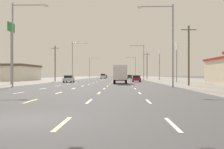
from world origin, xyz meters
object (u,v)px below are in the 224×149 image
(sedan_far_right_mid, at_px, (136,79))
(suv_inner_left_far, at_px, (103,76))
(pole_sign_right_row_1, at_px, (177,50))
(sedan_inner_left_farther, at_px, (105,77))
(hatchback_far_right_midfar, at_px, (130,77))
(streetlight_right_row_2, at_px, (134,66))
(box_truck_inner_right_nearest, at_px, (120,73))
(streetlight_left_row_0, at_px, (16,38))
(pole_sign_left_row_1, at_px, (11,37))
(streetlight_left_row_2, at_px, (91,66))
(streetlight_left_row_1, at_px, (74,58))
(streetlight_right_row_1, at_px, (142,60))
(pole_sign_right_row_2, at_px, (159,56))
(streetlight_right_row_0, at_px, (169,39))
(sedan_far_left_near, at_px, (69,79))

(sedan_far_right_mid, xyz_separation_m, suv_inner_left_far, (-10.64, 51.35, 0.27))
(suv_inner_left_far, xyz_separation_m, pole_sign_right_row_1, (19.34, -52.46, 5.88))
(suv_inner_left_far, relative_size, sedan_inner_left_farther, 1.09)
(hatchback_far_right_midfar, distance_m, streetlight_right_row_2, 17.17)
(box_truck_inner_right_nearest, height_order, streetlight_left_row_0, streetlight_left_row_0)
(pole_sign_left_row_1, height_order, streetlight_left_row_2, pole_sign_left_row_1)
(hatchback_far_right_midfar, bearing_deg, streetlight_left_row_2, 135.81)
(streetlight_left_row_1, height_order, streetlight_right_row_1, streetlight_left_row_1)
(sedan_inner_left_farther, relative_size, streetlight_right_row_2, 0.47)
(pole_sign_right_row_2, relative_size, streetlight_right_row_0, 0.94)
(sedan_far_left_near, xyz_separation_m, sedan_inner_left_farther, (3.49, 74.48, 0.00))
(pole_sign_left_row_1, relative_size, streetlight_left_row_2, 1.11)
(streetlight_left_row_0, bearing_deg, pole_sign_right_row_1, 45.20)
(sedan_inner_left_farther, bearing_deg, pole_sign_right_row_1, -74.75)
(sedan_far_right_mid, relative_size, suv_inner_left_far, 0.92)
(sedan_far_left_near, relative_size, sedan_far_right_mid, 1.00)
(streetlight_right_row_0, bearing_deg, pole_sign_left_row_1, 155.61)
(sedan_far_left_near, bearing_deg, streetlight_right_row_2, 75.33)
(streetlight_left_row_0, bearing_deg, streetlight_right_row_2, 77.48)
(box_truck_inner_right_nearest, distance_m, streetlight_right_row_2, 72.62)
(sedan_far_right_mid, xyz_separation_m, sedan_inner_left_farther, (-10.80, 70.41, 0.00))
(sedan_far_right_mid, bearing_deg, sedan_inner_left_farther, 98.72)
(streetlight_left_row_2, bearing_deg, suv_inner_left_far, -56.46)
(streetlight_left_row_0, bearing_deg, hatchback_far_right_midfar, 76.74)
(streetlight_right_row_1, bearing_deg, box_truck_inner_right_nearest, -102.21)
(box_truck_inner_right_nearest, distance_m, hatchback_far_right_midfar, 56.11)
(suv_inner_left_far, relative_size, pole_sign_right_row_1, 0.55)
(box_truck_inner_right_nearest, relative_size, streetlight_left_row_1, 0.66)
(streetlight_left_row_1, bearing_deg, pole_sign_right_row_2, 14.49)
(box_truck_inner_right_nearest, distance_m, streetlight_left_row_1, 31.83)
(pole_sign_right_row_1, bearing_deg, streetlight_right_row_1, 108.54)
(box_truck_inner_right_nearest, bearing_deg, pole_sign_left_row_1, -167.83)
(box_truck_inner_right_nearest, relative_size, sedan_inner_left_farther, 1.60)
(streetlight_right_row_0, distance_m, streetlight_left_row_2, 89.44)
(hatchback_far_right_midfar, distance_m, pole_sign_right_row_1, 46.64)
(pole_sign_right_row_2, relative_size, streetlight_left_row_1, 0.90)
(sedan_far_left_near, bearing_deg, sedan_far_right_mid, 15.88)
(pole_sign_right_row_1, relative_size, streetlight_left_row_1, 0.81)
(sedan_far_left_near, bearing_deg, streetlight_right_row_1, 51.08)
(box_truck_inner_right_nearest, bearing_deg, pole_sign_right_row_2, 71.21)
(streetlight_left_row_2, bearing_deg, streetlight_left_row_1, -90.02)
(streetlight_left_row_1, bearing_deg, pole_sign_left_row_1, -98.88)
(sedan_far_right_mid, distance_m, streetlight_left_row_2, 63.02)
(box_truck_inner_right_nearest, distance_m, pole_sign_right_row_1, 16.95)
(streetlight_right_row_0, bearing_deg, sedan_inner_left_farther, 97.87)
(streetlight_left_row_0, distance_m, streetlight_left_row_1, 43.65)
(streetlight_right_row_2, bearing_deg, pole_sign_right_row_2, -81.17)
(suv_inner_left_far, height_order, pole_sign_left_row_1, pole_sign_left_row_1)
(pole_sign_left_row_1, bearing_deg, box_truck_inner_right_nearest, 12.17)
(sedan_far_right_mid, height_order, streetlight_left_row_2, streetlight_left_row_2)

